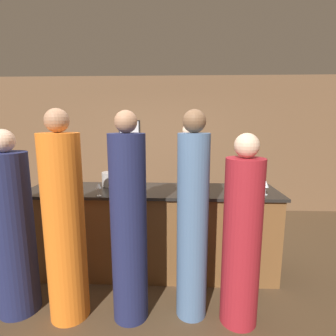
{
  "coord_description": "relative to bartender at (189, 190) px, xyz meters",
  "views": [
    {
      "loc": [
        0.33,
        -3.09,
        1.9
      ],
      "look_at": [
        0.2,
        0.1,
        1.33
      ],
      "focal_mm": 28.0,
      "sensor_mm": 36.0,
      "label": 1
    }
  ],
  "objects": [
    {
      "name": "wine_glass_0",
      "position": [
        -1.54,
        -0.71,
        0.33
      ],
      "size": [
        0.08,
        0.08,
        0.18
      ],
      "color": "silver",
      "rests_on": "bar_counter"
    },
    {
      "name": "wine_glass_3",
      "position": [
        -0.07,
        -0.93,
        0.32
      ],
      "size": [
        0.07,
        0.07,
        0.18
      ],
      "color": "silver",
      "rests_on": "bar_counter"
    },
    {
      "name": "wine_bottle_1",
      "position": [
        -0.89,
        -0.97,
        0.3
      ],
      "size": [
        0.07,
        0.07,
        0.29
      ],
      "color": "#19381E",
      "rests_on": "bar_counter"
    },
    {
      "name": "guest_0",
      "position": [
        0.42,
        -1.53,
        -0.05
      ],
      "size": [
        0.35,
        0.35,
        1.8
      ],
      "color": "maroon",
      "rests_on": "ground_plane"
    },
    {
      "name": "back_wall",
      "position": [
        -0.49,
        1.71,
        0.51
      ],
      "size": [
        8.0,
        0.08,
        2.8
      ],
      "color": "brown",
      "rests_on": "ground_plane"
    },
    {
      "name": "wine_glass_1",
      "position": [
        0.82,
        -0.89,
        0.31
      ],
      "size": [
        0.07,
        0.07,
        0.16
      ],
      "color": "silver",
      "rests_on": "bar_counter"
    },
    {
      "name": "bar_counter",
      "position": [
        -0.49,
        -0.71,
        -0.35
      ],
      "size": [
        3.05,
        0.73,
        1.08
      ],
      "color": "brown",
      "rests_on": "ground_plane"
    },
    {
      "name": "wine_glass_2",
      "position": [
        -1.05,
        -1.01,
        0.3
      ],
      "size": [
        0.07,
        0.07,
        0.15
      ],
      "color": "silver",
      "rests_on": "bar_counter"
    },
    {
      "name": "guest_1",
      "position": [
        -1.23,
        -1.53,
        0.05
      ],
      "size": [
        0.37,
        0.37,
        2.01
      ],
      "color": "orange",
      "rests_on": "ground_plane"
    },
    {
      "name": "guest_3",
      "position": [
        -0.62,
        -1.52,
        0.05
      ],
      "size": [
        0.34,
        0.34,
        1.99
      ],
      "color": "#1E234C",
      "rests_on": "ground_plane"
    },
    {
      "name": "guest_2",
      "position": [
        -1.77,
        -1.47,
        -0.04
      ],
      "size": [
        0.39,
        0.39,
        1.83
      ],
      "color": "#1E234C",
      "rests_on": "ground_plane"
    },
    {
      "name": "guest_4",
      "position": [
        -0.03,
        -1.46,
        0.07
      ],
      "size": [
        0.3,
        0.3,
        2.0
      ],
      "color": "#4C6B93",
      "rests_on": "ground_plane"
    },
    {
      "name": "wine_bottle_0",
      "position": [
        0.19,
        -0.56,
        0.3
      ],
      "size": [
        0.07,
        0.07,
        0.28
      ],
      "color": "black",
      "rests_on": "bar_counter"
    },
    {
      "name": "ice_bucket",
      "position": [
        -1.05,
        -0.54,
        0.28
      ],
      "size": [
        0.19,
        0.19,
        0.18
      ],
      "color": "#9E9993",
      "rests_on": "bar_counter"
    },
    {
      "name": "bartender",
      "position": [
        0.0,
        0.0,
        0.0
      ],
      "size": [
        0.32,
        0.32,
        1.88
      ],
      "rotation": [
        0.0,
        0.0,
        3.14
      ],
      "color": "#2D2D33",
      "rests_on": "ground_plane"
    },
    {
      "name": "ground_plane",
      "position": [
        -0.49,
        -0.71,
        -0.89
      ],
      "size": [
        14.0,
        14.0,
        0.0
      ],
      "primitive_type": "plane",
      "color": "#4C3823"
    }
  ]
}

